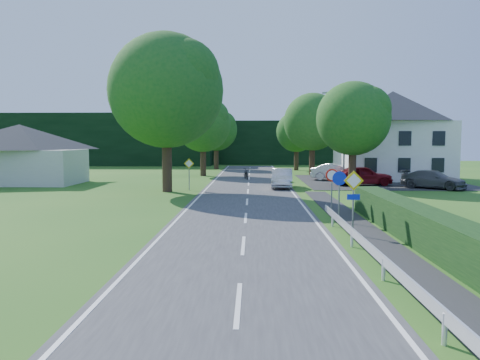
{
  "coord_description": "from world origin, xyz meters",
  "views": [
    {
      "loc": [
        0.31,
        -10.41,
        3.74
      ],
      "look_at": [
        -0.42,
        17.49,
        1.42
      ],
      "focal_mm": 35.0,
      "sensor_mm": 36.0,
      "label": 1
    }
  ],
  "objects_px": {
    "streetlight": "(343,133)",
    "moving_car": "(282,178)",
    "parked_car_silver_a": "(336,172)",
    "parasol": "(392,171)",
    "parked_car_red": "(363,175)",
    "motorcycle": "(246,174)",
    "parked_car_grey": "(433,179)"
  },
  "relations": [
    {
      "from": "streetlight",
      "to": "parked_car_red",
      "type": "relative_size",
      "value": 1.65
    },
    {
      "from": "streetlight",
      "to": "parked_car_red",
      "type": "xyz_separation_m",
      "value": [
        1.57,
        -0.9,
        -3.6
      ]
    },
    {
      "from": "streetlight",
      "to": "parasol",
      "type": "xyz_separation_m",
      "value": [
        5.31,
        3.5,
        -3.46
      ]
    },
    {
      "from": "streetlight",
      "to": "parked_car_silver_a",
      "type": "distance_m",
      "value": 5.47
    },
    {
      "from": "streetlight",
      "to": "moving_car",
      "type": "relative_size",
      "value": 1.73
    },
    {
      "from": "parked_car_red",
      "to": "parasol",
      "type": "xyz_separation_m",
      "value": [
        3.74,
        4.4,
        0.14
      ]
    },
    {
      "from": "streetlight",
      "to": "parked_car_silver_a",
      "type": "relative_size",
      "value": 1.67
    },
    {
      "from": "parked_car_red",
      "to": "parked_car_grey",
      "type": "relative_size",
      "value": 0.98
    },
    {
      "from": "motorcycle",
      "to": "parked_car_silver_a",
      "type": "xyz_separation_m",
      "value": [
        8.54,
        -0.68,
        0.22
      ]
    },
    {
      "from": "moving_car",
      "to": "parked_car_grey",
      "type": "relative_size",
      "value": 0.94
    },
    {
      "from": "parked_car_red",
      "to": "streetlight",
      "type": "bearing_deg",
      "value": 55.75
    },
    {
      "from": "parked_car_silver_a",
      "to": "parasol",
      "type": "relative_size",
      "value": 2.24
    },
    {
      "from": "parked_car_red",
      "to": "parasol",
      "type": "relative_size",
      "value": 2.26
    },
    {
      "from": "moving_car",
      "to": "parked_car_grey",
      "type": "height_order",
      "value": "moving_car"
    },
    {
      "from": "streetlight",
      "to": "parked_car_red",
      "type": "distance_m",
      "value": 4.03
    },
    {
      "from": "parked_car_grey",
      "to": "streetlight",
      "type": "bearing_deg",
      "value": 100.52
    },
    {
      "from": "parasol",
      "to": "streetlight",
      "type": "bearing_deg",
      "value": -146.61
    },
    {
      "from": "streetlight",
      "to": "parked_car_silver_a",
      "type": "height_order",
      "value": "streetlight"
    },
    {
      "from": "motorcycle",
      "to": "parasol",
      "type": "bearing_deg",
      "value": -14.29
    },
    {
      "from": "parked_car_red",
      "to": "parked_car_silver_a",
      "type": "distance_m",
      "value": 5.17
    },
    {
      "from": "parked_car_silver_a",
      "to": "parked_car_red",
      "type": "bearing_deg",
      "value": -153.5
    },
    {
      "from": "motorcycle",
      "to": "streetlight",
      "type": "bearing_deg",
      "value": -38.77
    },
    {
      "from": "parked_car_grey",
      "to": "parasol",
      "type": "bearing_deg",
      "value": 48.33
    },
    {
      "from": "streetlight",
      "to": "moving_car",
      "type": "xyz_separation_m",
      "value": [
        -5.36,
        -3.2,
        -3.66
      ]
    },
    {
      "from": "parked_car_silver_a",
      "to": "parasol",
      "type": "height_order",
      "value": "parasol"
    },
    {
      "from": "streetlight",
      "to": "parasol",
      "type": "distance_m",
      "value": 7.24
    },
    {
      "from": "moving_car",
      "to": "parked_car_red",
      "type": "height_order",
      "value": "parked_car_red"
    },
    {
      "from": "motorcycle",
      "to": "parked_car_red",
      "type": "height_order",
      "value": "parked_car_red"
    },
    {
      "from": "parked_car_red",
      "to": "motorcycle",
      "type": "bearing_deg",
      "value": 55.74
    },
    {
      "from": "motorcycle",
      "to": "parked_car_silver_a",
      "type": "bearing_deg",
      "value": -13.54
    },
    {
      "from": "parked_car_red",
      "to": "parked_car_grey",
      "type": "bearing_deg",
      "value": -122.47
    },
    {
      "from": "streetlight",
      "to": "parasol",
      "type": "bearing_deg",
      "value": 33.39
    }
  ]
}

